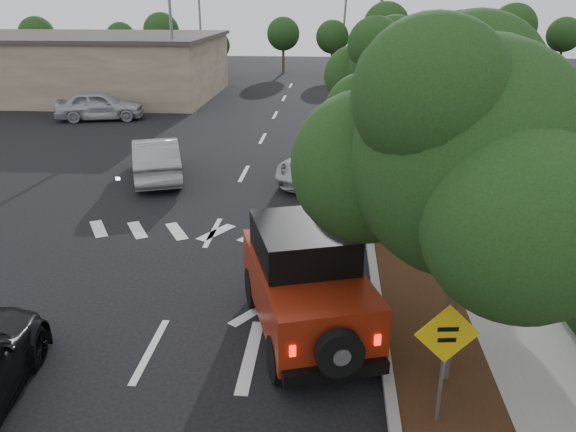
# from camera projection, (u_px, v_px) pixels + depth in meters

# --- Properties ---
(ground) EXTENTS (120.00, 120.00, 0.00)m
(ground) POSITION_uv_depth(u_px,v_px,m) (150.00, 350.00, 11.08)
(ground) COLOR black
(ground) RESTS_ON ground
(curb) EXTENTS (0.20, 70.00, 0.15)m
(curb) POSITION_uv_depth(u_px,v_px,m) (361.00, 175.00, 21.85)
(curb) COLOR #9E9B93
(curb) RESTS_ON ground
(planting_strip) EXTENTS (1.80, 70.00, 0.12)m
(planting_strip) POSITION_uv_depth(u_px,v_px,m) (387.00, 176.00, 21.78)
(planting_strip) COLOR black
(planting_strip) RESTS_ON ground
(sidewalk) EXTENTS (2.00, 70.00, 0.12)m
(sidewalk) POSITION_uv_depth(u_px,v_px,m) (436.00, 177.00, 21.64)
(sidewalk) COLOR gray
(sidewalk) RESTS_ON ground
(hedge) EXTENTS (0.80, 70.00, 0.80)m
(hedge) POSITION_uv_depth(u_px,v_px,m) (474.00, 169.00, 21.41)
(hedge) COLOR black
(hedge) RESTS_ON ground
(commercial_building) EXTENTS (22.00, 12.00, 4.00)m
(commercial_building) POSITION_uv_depth(u_px,v_px,m) (58.00, 67.00, 39.43)
(commercial_building) COLOR #7E6857
(commercial_building) RESTS_ON ground
(transmission_tower) EXTENTS (7.00, 4.00, 28.00)m
(transmission_tower) POSITION_uv_depth(u_px,v_px,m) (361.00, 69.00, 55.21)
(transmission_tower) COLOR slate
(transmission_tower) RESTS_ON ground
(street_tree_near) EXTENTS (3.80, 3.80, 5.92)m
(street_tree_near) POSITION_uv_depth(u_px,v_px,m) (443.00, 381.00, 10.19)
(street_tree_near) COLOR black
(street_tree_near) RESTS_ON ground
(street_tree_mid) EXTENTS (3.20, 3.20, 5.32)m
(street_tree_mid) POSITION_uv_depth(u_px,v_px,m) (402.00, 232.00, 16.69)
(street_tree_mid) COLOR black
(street_tree_mid) RESTS_ON ground
(street_tree_far) EXTENTS (3.40, 3.40, 5.62)m
(street_tree_far) POSITION_uv_depth(u_px,v_px,m) (384.00, 170.00, 22.73)
(street_tree_far) COLOR black
(street_tree_far) RESTS_ON ground
(light_pole_a) EXTENTS (2.00, 0.22, 9.00)m
(light_pole_a) POSITION_uv_depth(u_px,v_px,m) (177.00, 107.00, 35.72)
(light_pole_a) COLOR slate
(light_pole_a) RESTS_ON ground
(light_pole_b) EXTENTS (2.00, 0.22, 9.00)m
(light_pole_b) POSITION_uv_depth(u_px,v_px,m) (203.00, 81.00, 46.94)
(light_pole_b) COLOR slate
(light_pole_b) RESTS_ON ground
(red_jeep) EXTENTS (3.08, 4.66, 2.28)m
(red_jeep) POSITION_uv_depth(u_px,v_px,m) (304.00, 278.00, 11.45)
(red_jeep) COLOR black
(red_jeep) RESTS_ON ground
(silver_suv_ahead) EXTENTS (3.98, 5.67, 1.44)m
(silver_suv_ahead) POSITION_uv_depth(u_px,v_px,m) (325.00, 161.00, 21.34)
(silver_suv_ahead) COLOR #B4B7BC
(silver_suv_ahead) RESTS_ON ground
(silver_sedan_oncoming) EXTENTS (3.13, 5.05, 1.57)m
(silver_sedan_oncoming) POSITION_uv_depth(u_px,v_px,m) (156.00, 158.00, 21.40)
(silver_sedan_oncoming) COLOR #929599
(silver_sedan_oncoming) RESTS_ON ground
(parked_suv) EXTENTS (5.12, 2.90, 1.64)m
(parked_suv) POSITION_uv_depth(u_px,v_px,m) (100.00, 105.00, 31.77)
(parked_suv) COLOR #B0B3B8
(parked_suv) RESTS_ON ground
(speed_hump_sign) EXTENTS (1.01, 0.14, 2.16)m
(speed_hump_sign) POSITION_uv_depth(u_px,v_px,m) (445.00, 349.00, 8.58)
(speed_hump_sign) COLOR slate
(speed_hump_sign) RESTS_ON ground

